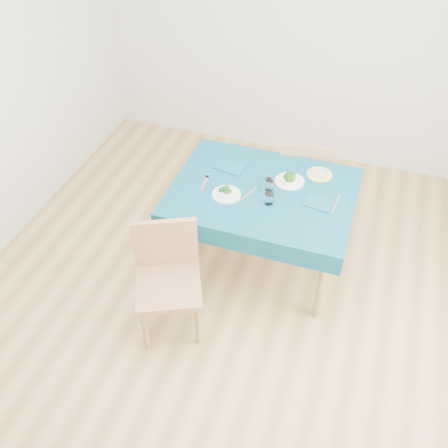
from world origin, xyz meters
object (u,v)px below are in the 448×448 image
(table, at_px, (260,228))
(bowl_near, at_px, (226,192))
(chair_near, at_px, (167,273))
(bowl_far, at_px, (290,178))
(side_plate, at_px, (319,174))
(chair_far, at_px, (305,163))

(table, xyz_separation_m, bowl_near, (-0.24, -0.14, 0.41))
(chair_near, relative_size, bowl_far, 4.99)
(bowl_far, relative_size, side_plate, 1.14)
(table, relative_size, bowl_near, 6.33)
(table, height_order, bowl_near, bowl_near)
(chair_near, height_order, bowl_near, chair_near)
(chair_near, bearing_deg, side_plate, 30.55)
(chair_near, xyz_separation_m, chair_far, (0.62, 1.56, -0.01))
(table, height_order, chair_far, chair_far)
(table, distance_m, chair_far, 0.78)
(side_plate, bearing_deg, table, -138.10)
(chair_near, bearing_deg, bowl_far, 34.20)
(table, bearing_deg, bowl_near, -149.58)
(bowl_near, bearing_deg, bowl_far, 37.21)
(chair_far, distance_m, bowl_far, 0.62)
(bowl_near, height_order, side_plate, bowl_near)
(chair_far, bearing_deg, bowl_far, 77.85)
(chair_near, bearing_deg, chair_far, 43.46)
(side_plate, bearing_deg, bowl_far, -141.22)
(table, distance_m, bowl_far, 0.47)
(table, height_order, chair_near, chair_near)
(bowl_near, relative_size, side_plate, 1.09)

